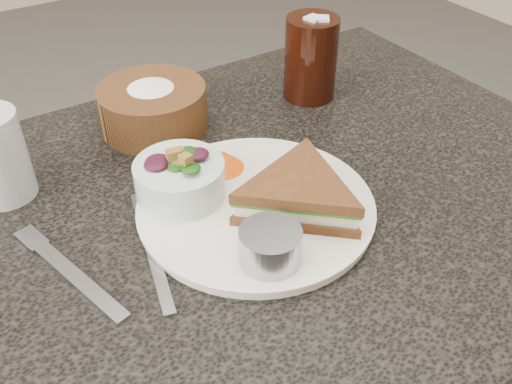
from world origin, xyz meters
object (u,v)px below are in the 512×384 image
object	(u,v)px
cola_glass	(311,55)
bread_basket	(152,101)
salad_bowl	(179,174)
dinner_plate	(256,207)
dining_table	(245,376)
dressing_ramekin	(270,246)
sandwich	(299,194)

from	to	relation	value
cola_glass	bread_basket	bearing A→B (deg)	170.15
salad_bowl	bread_basket	distance (m)	0.19
dinner_plate	salad_bowl	world-z (taller)	salad_bowl
dining_table	dressing_ramekin	bearing A→B (deg)	-106.47
bread_basket	cola_glass	distance (m)	0.26
sandwich	salad_bowl	distance (m)	0.15
dining_table	bread_basket	xyz separation A→B (m)	(-0.02, 0.22, 0.42)
dressing_ramekin	dinner_plate	bearing A→B (deg)	66.21
salad_bowl	dinner_plate	bearing A→B (deg)	-43.38
dressing_ramekin	bread_basket	distance (m)	0.34
dining_table	sandwich	distance (m)	0.42
dinner_plate	cola_glass	world-z (taller)	cola_glass
dinner_plate	dressing_ramekin	distance (m)	0.10
dining_table	bread_basket	size ratio (longest dim) A/B	6.35
dinner_plate	bread_basket	world-z (taller)	bread_basket
bread_basket	cola_glass	xyz separation A→B (m)	(0.25, -0.04, 0.03)
dinner_plate	bread_basket	size ratio (longest dim) A/B	1.82
dressing_ramekin	dining_table	bearing A→B (deg)	73.53
salad_bowl	dressing_ramekin	distance (m)	0.16
sandwich	dressing_ramekin	size ratio (longest dim) A/B	2.56
dinner_plate	dressing_ramekin	xyz separation A→B (m)	(-0.04, -0.09, 0.03)
salad_bowl	bread_basket	xyz separation A→B (m)	(0.05, 0.18, 0.00)
dressing_ramekin	cola_glass	xyz separation A→B (m)	(0.27, 0.29, 0.04)
dining_table	salad_bowl	xyz separation A→B (m)	(-0.06, 0.04, 0.42)
sandwich	cola_glass	xyz separation A→B (m)	(0.20, 0.24, 0.04)
dinner_plate	salad_bowl	distance (m)	0.10
dining_table	sandwich	size ratio (longest dim) A/B	5.73
dinner_plate	dressing_ramekin	size ratio (longest dim) A/B	4.20
bread_basket	dinner_plate	bearing A→B (deg)	-85.07
sandwich	dressing_ramekin	bearing A→B (deg)	-103.30
dining_table	sandwich	xyz separation A→B (m)	(0.04, -0.06, 0.41)
dining_table	dressing_ramekin	xyz separation A→B (m)	(-0.03, -0.12, 0.41)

